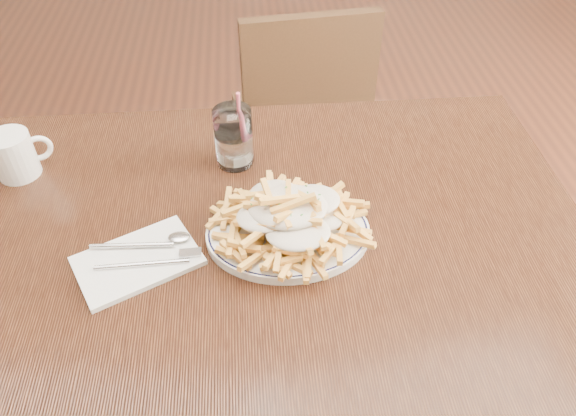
{
  "coord_description": "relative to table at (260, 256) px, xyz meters",
  "views": [
    {
      "loc": [
        -0.01,
        -0.72,
        1.47
      ],
      "look_at": [
        0.05,
        -0.03,
        0.82
      ],
      "focal_mm": 35.0,
      "sensor_mm": 36.0,
      "label": 1
    }
  ],
  "objects": [
    {
      "name": "table",
      "position": [
        0.0,
        0.0,
        0.0
      ],
      "size": [
        1.2,
        0.8,
        0.75
      ],
      "color": "black",
      "rests_on": "ground"
    },
    {
      "name": "chair_far",
      "position": [
        0.16,
        0.78,
        -0.2
      ],
      "size": [
        0.43,
        0.43,
        0.84
      ],
      "color": "black",
      "rests_on": "ground"
    },
    {
      "name": "fries_plate",
      "position": [
        0.05,
        -0.03,
        0.09
      ],
      "size": [
        0.33,
        0.3,
        0.02
      ],
      "color": "white",
      "rests_on": "table"
    },
    {
      "name": "loaded_fries",
      "position": [
        0.05,
        -0.03,
        0.14
      ],
      "size": [
        0.31,
        0.28,
        0.08
      ],
      "color": "gold",
      "rests_on": "fries_plate"
    },
    {
      "name": "napkin",
      "position": [
        -0.21,
        -0.07,
        0.08
      ],
      "size": [
        0.24,
        0.21,
        0.01
      ],
      "primitive_type": "cube",
      "rotation": [
        0.0,
        0.0,
        0.47
      ],
      "color": "white",
      "rests_on": "table"
    },
    {
      "name": "cutlery",
      "position": [
        -0.21,
        -0.06,
        0.09
      ],
      "size": [
        0.2,
        0.07,
        0.01
      ],
      "color": "silver",
      "rests_on": "napkin"
    },
    {
      "name": "water_glass",
      "position": [
        -0.04,
        0.2,
        0.13
      ],
      "size": [
        0.08,
        0.08,
        0.17
      ],
      "color": "white",
      "rests_on": "table"
    },
    {
      "name": "coffee_mug",
      "position": [
        -0.47,
        0.19,
        0.12
      ],
      "size": [
        0.11,
        0.08,
        0.09
      ],
      "color": "white",
      "rests_on": "table"
    }
  ]
}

